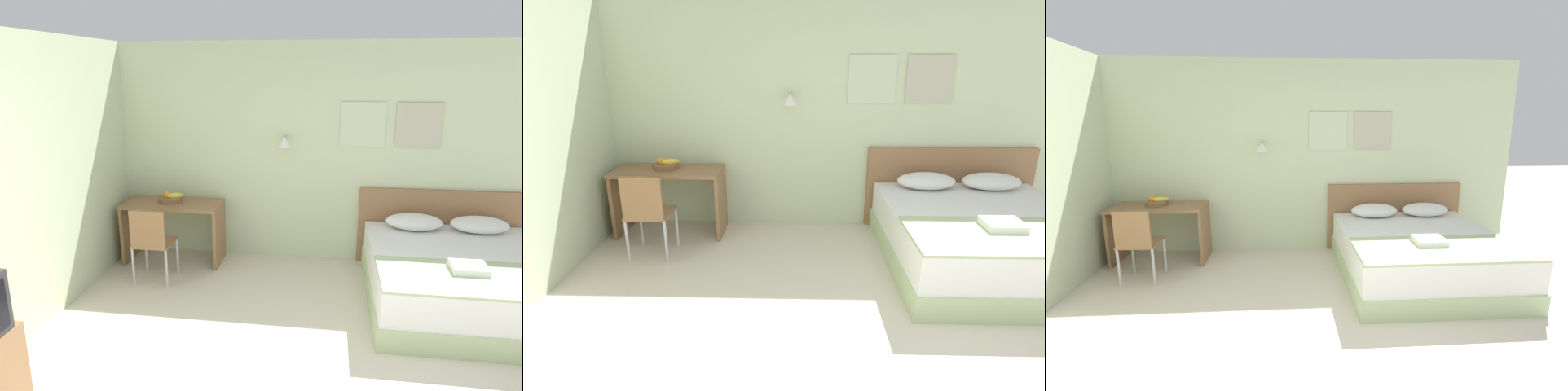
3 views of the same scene
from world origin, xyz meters
TOP-DOWN VIEW (x-y plane):
  - wall_back at (0.01, 2.91)m, footprint 6.00×0.31m
  - bed at (1.32, 1.84)m, footprint 1.81×1.96m
  - headboard at (1.32, 2.85)m, footprint 1.93×0.06m
  - pillow_left at (0.97, 2.58)m, footprint 0.63×0.39m
  - pillow_right at (1.68, 2.58)m, footprint 0.63×0.39m
  - throw_blanket at (1.32, 1.28)m, footprint 1.75×0.78m
  - folded_towel_near_foot at (1.25, 1.41)m, footprint 0.31×0.27m
  - desk at (-1.90, 2.55)m, footprint 1.18×0.57m
  - desk_chair at (-1.93, 1.89)m, footprint 0.42×0.42m
  - fruit_bowl at (-1.93, 2.58)m, footprint 0.30×0.28m

SIDE VIEW (x-z plane):
  - bed at x=1.32m, z-range 0.00..0.54m
  - headboard at x=1.32m, z-range 0.00..0.95m
  - desk_chair at x=-1.93m, z-range 0.08..0.95m
  - desk at x=-1.90m, z-range 0.15..0.90m
  - throw_blanket at x=1.32m, z-range 0.54..0.57m
  - folded_towel_near_foot at x=1.25m, z-range 0.57..0.63m
  - pillow_left at x=0.97m, z-range 0.54..0.72m
  - pillow_right at x=1.68m, z-range 0.54..0.72m
  - fruit_bowl at x=-1.93m, z-range 0.73..0.85m
  - wall_back at x=0.01m, z-range 0.00..2.65m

